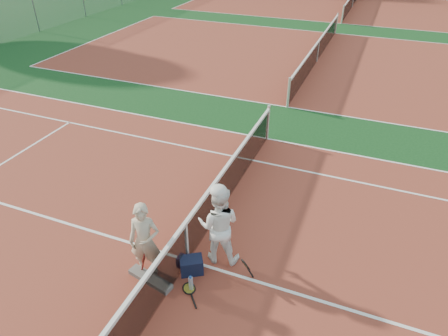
% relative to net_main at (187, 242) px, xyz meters
% --- Properties ---
extents(ground, '(130.00, 130.00, 0.00)m').
position_rel_net_main_xyz_m(ground, '(0.00, 0.00, -0.51)').
color(ground, '#103B16').
rests_on(ground, ground).
extents(court_main, '(23.77, 10.97, 0.01)m').
position_rel_net_main_xyz_m(court_main, '(0.00, 0.00, -0.51)').
color(court_main, maroon).
rests_on(court_main, ground).
extents(court_far_a, '(23.77, 10.97, 0.01)m').
position_rel_net_main_xyz_m(court_far_a, '(0.00, 13.50, -0.51)').
color(court_far_a, maroon).
rests_on(court_far_a, ground).
extents(court_far_b, '(23.77, 10.97, 0.01)m').
position_rel_net_main_xyz_m(court_far_b, '(0.00, 27.00, -0.51)').
color(court_far_b, maroon).
rests_on(court_far_b, ground).
extents(net_main, '(0.10, 10.98, 1.02)m').
position_rel_net_main_xyz_m(net_main, '(0.00, 0.00, 0.00)').
color(net_main, black).
rests_on(net_main, ground).
extents(net_far_a, '(0.10, 10.98, 1.02)m').
position_rel_net_main_xyz_m(net_far_a, '(0.00, 13.50, 0.00)').
color(net_far_a, black).
rests_on(net_far_a, ground).
extents(player_a, '(0.67, 0.54, 1.61)m').
position_rel_net_main_xyz_m(player_a, '(-0.58, -0.53, 0.29)').
color(player_a, '#C2B296').
rests_on(player_a, ground).
extents(player_b, '(0.95, 0.81, 1.71)m').
position_rel_net_main_xyz_m(player_b, '(0.54, 0.32, 0.34)').
color(player_b, white).
rests_on(player_b, ground).
extents(racket_red, '(0.24, 0.31, 0.59)m').
position_rel_net_main_xyz_m(racket_red, '(-0.59, -0.60, -0.22)').
color(racket_red, maroon).
rests_on(racket_red, ground).
extents(racket_black_held, '(0.38, 0.38, 0.56)m').
position_rel_net_main_xyz_m(racket_black_held, '(1.23, -0.07, -0.23)').
color(racket_black_held, black).
rests_on(racket_black_held, ground).
extents(racket_spare, '(0.60, 0.63, 0.03)m').
position_rel_net_main_xyz_m(racket_spare, '(0.33, -0.63, -0.49)').
color(racket_spare, black).
rests_on(racket_spare, ground).
extents(sports_bag_navy, '(0.52, 0.48, 0.34)m').
position_rel_net_main_xyz_m(sports_bag_navy, '(0.20, -0.23, -0.34)').
color(sports_bag_navy, black).
rests_on(sports_bag_navy, ground).
extents(sports_bag_purple, '(0.30, 0.21, 0.23)m').
position_rel_net_main_xyz_m(sports_bag_purple, '(0.01, -0.16, -0.39)').
color(sports_bag_purple, black).
rests_on(sports_bag_purple, ground).
extents(net_cover_canvas, '(0.97, 0.41, 0.10)m').
position_rel_net_main_xyz_m(net_cover_canvas, '(-0.43, -0.73, -0.46)').
color(net_cover_canvas, '#5F5A56').
rests_on(net_cover_canvas, ground).
extents(water_bottle, '(0.09, 0.09, 0.30)m').
position_rel_net_main_xyz_m(water_bottle, '(0.37, -0.62, -0.36)').
color(water_bottle, '#C9E3FF').
rests_on(water_bottle, ground).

